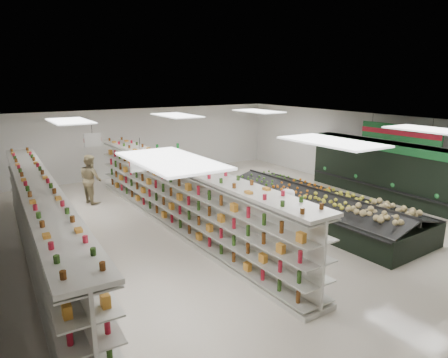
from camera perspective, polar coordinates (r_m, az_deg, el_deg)
floor at (r=13.16m, az=1.29°, el=-6.11°), size 16.00×16.00×0.00m
ceiling at (r=12.42m, az=1.38°, el=7.89°), size 14.00×16.00×0.02m
wall_back at (r=19.73m, az=-11.72°, el=5.21°), size 14.00×0.02×3.20m
wall_right at (r=17.50m, az=20.81°, el=3.48°), size 0.02×16.00×3.20m
produce_wall_case at (r=16.35m, az=23.87°, el=1.22°), size 0.93×8.00×2.20m
aisle_sign_near at (r=8.99m, az=-11.82°, el=2.33°), size 0.52×0.06×0.75m
aisle_sign_far at (r=12.77m, az=-18.27°, el=5.33°), size 0.52×0.06×0.75m
hortifruti_banner at (r=15.88m, az=23.79°, el=6.06°), size 0.12×3.20×0.95m
gondola_left at (r=11.17m, az=-24.57°, el=-6.12°), size 1.27×11.67×2.02m
gondola_center at (r=12.50m, az=-6.49°, el=-2.70°), size 1.22×11.93×2.06m
produce_island at (r=13.53m, az=13.10°, el=-3.73°), size 2.89×7.25×1.07m
soda_endcap at (r=18.19m, az=-8.18°, el=2.02°), size 1.42×1.11×1.62m
shopper_main at (r=10.01m, az=8.62°, el=-6.84°), size 0.81×0.63×1.98m
shopper_background at (r=15.72m, az=-18.51°, el=0.02°), size 0.75×1.00×1.84m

